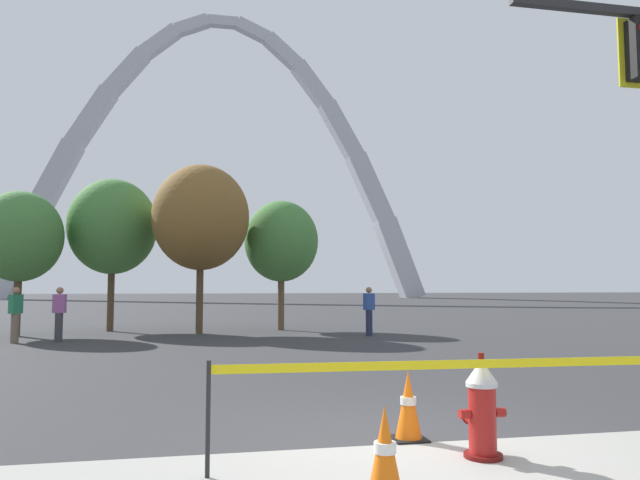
# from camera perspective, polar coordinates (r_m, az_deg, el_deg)

# --- Properties ---
(ground_plane) EXTENTS (240.00, 240.00, 0.00)m
(ground_plane) POSITION_cam_1_polar(r_m,az_deg,el_deg) (6.46, 7.37, -19.06)
(ground_plane) COLOR #333335
(fire_hydrant) EXTENTS (0.46, 0.48, 0.99)m
(fire_hydrant) POSITION_cam_1_polar(r_m,az_deg,el_deg) (6.01, 15.44, -15.48)
(fire_hydrant) COLOR #5E0F0D
(fire_hydrant) RESTS_ON ground
(caution_tape_barrier) EXTENTS (5.25, 0.25, 0.99)m
(caution_tape_barrier) POSITION_cam_1_polar(r_m,az_deg,el_deg) (5.82, 16.63, -13.70)
(caution_tape_barrier) COLOR #232326
(caution_tape_barrier) RESTS_ON ground
(traffic_cone_by_hydrant) EXTENTS (0.36, 0.36, 0.73)m
(traffic_cone_by_hydrant) POSITION_cam_1_polar(r_m,az_deg,el_deg) (4.73, 6.33, -20.06)
(traffic_cone_by_hydrant) COLOR black
(traffic_cone_by_hydrant) RESTS_ON ground
(traffic_cone_mid_sidewalk) EXTENTS (0.36, 0.36, 0.73)m
(traffic_cone_mid_sidewalk) POSITION_cam_1_polar(r_m,az_deg,el_deg) (6.53, 8.58, -15.66)
(traffic_cone_mid_sidewalk) COLOR black
(traffic_cone_mid_sidewalk) RESTS_ON ground
(monument_arch) EXTENTS (54.48, 2.69, 37.52)m
(monument_arch) POSITION_cam_1_polar(r_m,az_deg,el_deg) (77.32, -9.61, 6.84)
(monument_arch) COLOR #B2B5BC
(monument_arch) RESTS_ON ground
(tree_far_left) EXTENTS (2.71, 2.71, 4.74)m
(tree_far_left) POSITION_cam_1_polar(r_m,az_deg,el_deg) (21.58, -27.14, 0.30)
(tree_far_left) COLOR brown
(tree_far_left) RESTS_ON ground
(tree_left_mid) EXTENTS (3.15, 3.15, 5.51)m
(tree_left_mid) POSITION_cam_1_polar(r_m,az_deg,el_deg) (22.59, -19.49, 1.22)
(tree_left_mid) COLOR brown
(tree_left_mid) RESTS_ON ground
(tree_center_left) EXTENTS (3.33, 3.33, 5.82)m
(tree_center_left) POSITION_cam_1_polar(r_m,az_deg,el_deg) (20.72, -11.49, 2.15)
(tree_center_left) COLOR brown
(tree_center_left) RESTS_ON ground
(tree_center_right) EXTENTS (2.74, 2.74, 4.79)m
(tree_center_right) POSITION_cam_1_polar(r_m,az_deg,el_deg) (21.87, -3.78, -0.14)
(tree_center_right) COLOR brown
(tree_center_right) RESTS_ON ground
(pedestrian_walking_left) EXTENTS (0.36, 0.39, 1.59)m
(pedestrian_walking_left) POSITION_cam_1_polar(r_m,az_deg,el_deg) (18.93, -27.48, -6.42)
(pedestrian_walking_left) COLOR brown
(pedestrian_walking_left) RESTS_ON ground
(pedestrian_standing_center) EXTENTS (0.37, 0.25, 1.59)m
(pedestrian_standing_center) POSITION_cam_1_polar(r_m,az_deg,el_deg) (18.83, -24.01, -6.55)
(pedestrian_standing_center) COLOR #38383D
(pedestrian_standing_center) RESTS_ON ground
(pedestrian_walking_right) EXTENTS (0.39, 0.32, 1.59)m
(pedestrian_walking_right) POSITION_cam_1_polar(r_m,az_deg,el_deg) (19.41, 4.79, -6.85)
(pedestrian_walking_right) COLOR #232847
(pedestrian_walking_right) RESTS_ON ground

